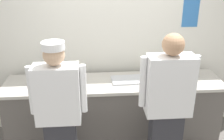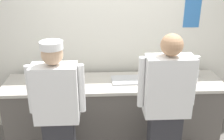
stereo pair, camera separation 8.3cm
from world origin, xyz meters
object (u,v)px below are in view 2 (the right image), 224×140
at_px(chef_center, 166,107).
at_px(ramekin_orange_sauce, 194,80).
at_px(mixing_bowl_steel, 44,78).
at_px(ramekin_yellow_sauce, 69,78).
at_px(chef_near_left, 57,112).
at_px(squeeze_bottle_primary, 157,71).
at_px(plate_stack_front, 173,74).
at_px(sheet_tray, 129,80).
at_px(deli_cup, 196,73).

bearing_deg(chef_center, ramekin_orange_sauce, 51.36).
distance_m(mixing_bowl_steel, ramekin_yellow_sauce, 0.32).
xyz_separation_m(chef_near_left, chef_center, (1.17, -0.01, 0.03)).
bearing_deg(squeeze_bottle_primary, chef_center, -94.26).
distance_m(plate_stack_front, squeeze_bottle_primary, 0.25).
xyz_separation_m(plate_stack_front, ramekin_yellow_sauce, (-1.44, -0.04, -0.02)).
bearing_deg(chef_center, ramekin_yellow_sauce, 145.06).
relative_size(chef_near_left, squeeze_bottle_primary, 8.60).
bearing_deg(sheet_tray, ramekin_orange_sauce, -3.75).
height_order(plate_stack_front, ramekin_yellow_sauce, plate_stack_front).
relative_size(chef_near_left, chef_center, 0.96).
xyz_separation_m(plate_stack_front, ramekin_orange_sauce, (0.24, -0.16, -0.02)).
bearing_deg(ramekin_yellow_sauce, plate_stack_front, 1.60).
relative_size(chef_center, deli_cup, 17.34).
xyz_separation_m(chef_near_left, ramekin_orange_sauce, (1.71, 0.67, 0.04)).
height_order(plate_stack_front, deli_cup, deli_cup).
height_order(chef_near_left, plate_stack_front, chef_near_left).
height_order(mixing_bowl_steel, sheet_tray, mixing_bowl_steel).
height_order(chef_center, plate_stack_front, chef_center).
height_order(chef_center, squeeze_bottle_primary, chef_center).
bearing_deg(plate_stack_front, ramekin_yellow_sauce, -178.40).
height_order(ramekin_yellow_sauce, deli_cup, deli_cup).
bearing_deg(chef_near_left, sheet_tray, 40.31).
distance_m(chef_center, plate_stack_front, 0.89).
bearing_deg(ramekin_yellow_sauce, mixing_bowl_steel, -172.73).
relative_size(chef_near_left, ramekin_orange_sauce, 17.93).
bearing_deg(chef_center, squeeze_bottle_primary, 85.74).
xyz_separation_m(mixing_bowl_steel, squeeze_bottle_primary, (1.52, 0.07, 0.04)).
distance_m(chef_center, ramekin_yellow_sauce, 1.38).
distance_m(squeeze_bottle_primary, deli_cup, 0.55).
bearing_deg(squeeze_bottle_primary, plate_stack_front, 2.97).
bearing_deg(plate_stack_front, squeeze_bottle_primary, -177.03).
bearing_deg(sheet_tray, mixing_bowl_steel, 178.86).
bearing_deg(deli_cup, mixing_bowl_steel, -178.08).
bearing_deg(squeeze_bottle_primary, sheet_tray, -166.63).
bearing_deg(mixing_bowl_steel, squeeze_bottle_primary, 2.58).
height_order(squeeze_bottle_primary, ramekin_orange_sauce, squeeze_bottle_primary).
relative_size(chef_center, plate_stack_front, 7.72).
xyz_separation_m(squeeze_bottle_primary, ramekin_yellow_sauce, (-1.20, -0.03, -0.07)).
xyz_separation_m(chef_near_left, sheet_tray, (0.85, 0.72, 0.02)).
xyz_separation_m(mixing_bowl_steel, deli_cup, (2.07, 0.07, -0.00)).
relative_size(chef_center, ramekin_orange_sauce, 18.60).
height_order(mixing_bowl_steel, squeeze_bottle_primary, squeeze_bottle_primary).
relative_size(squeeze_bottle_primary, ramekin_orange_sauce, 2.08).
bearing_deg(deli_cup, ramekin_yellow_sauce, -179.07).
bearing_deg(chef_near_left, ramekin_yellow_sauce, 87.10).
bearing_deg(chef_center, plate_stack_front, 70.05).
distance_m(chef_center, ramekin_orange_sauce, 0.86).
xyz_separation_m(chef_center, ramekin_orange_sauce, (0.54, 0.67, 0.01)).
relative_size(sheet_tray, ramekin_orange_sauce, 5.00).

